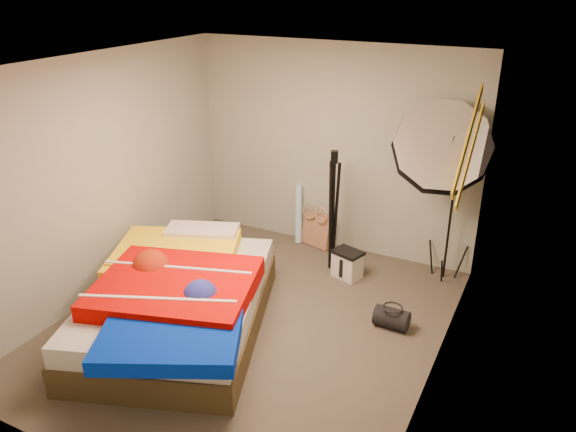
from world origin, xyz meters
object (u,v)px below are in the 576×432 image
Objects in this scene: tote_bag at (318,230)px; photo_umbrella at (442,149)px; bed at (178,300)px; duffel_bag at (392,318)px; camera_case at (347,265)px; wrapping_roll at (299,214)px; camera_tripod at (333,203)px.

tote_bag is 0.19× the size of photo_umbrella.
photo_umbrella is (1.92, 2.01, 1.21)m from bed.
duffel_bag is at bearing 27.45° from bed.
tote_bag is 1.91m from duffel_bag.
wrapping_roll is at bearing 164.00° from camera_case.
camera_tripod reaches higher than tote_bag.
bed reaches higher than tote_bag.
camera_tripod is (0.38, -0.47, 0.61)m from tote_bag.
duffel_bag is 2.07m from bed.
bed is (-1.08, -1.68, 0.18)m from camera_case.
camera_case is 2.00m from bed.
bed is (-0.45, -2.28, 0.12)m from tote_bag.
duffel_bag is at bearing -95.03° from photo_umbrella.
tote_bag is at bearing 137.07° from duffel_bag.
wrapping_roll reaches higher than tote_bag.
camera_case is 0.14× the size of photo_umbrella.
bed is at bearing -85.40° from tote_bag.
duffel_bag is (1.64, -1.33, -0.27)m from wrapping_roll.
camera_case is at bearing 136.79° from duffel_bag.
bed is at bearing -105.06° from camera_case.
camera_case is 1.04m from duffel_bag.
tote_bag is 0.55× the size of wrapping_roll.
wrapping_roll is at bearing 142.21° from duffel_bag.
photo_umbrella is at bearing 46.37° from bed.
camera_tripod is (-1.00, 0.86, 0.71)m from duffel_bag.
wrapping_roll is 1.11m from camera_case.
photo_umbrella is at bearing 10.76° from camera_tripod.
tote_bag is at bearing 169.74° from photo_umbrella.
bed is at bearing -114.64° from camera_tripod.
tote_bag reaches higher than duffel_bag.
tote_bag is 2.00m from photo_umbrella.
wrapping_roll is 0.92m from camera_tripod.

